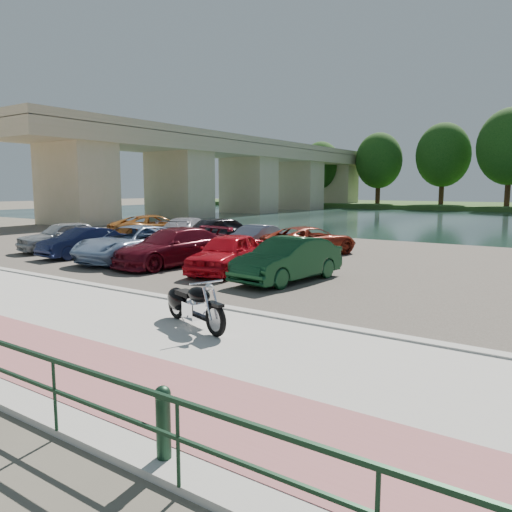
{
  "coord_description": "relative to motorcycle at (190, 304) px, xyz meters",
  "views": [
    {
      "loc": [
        7.18,
        -7.28,
        2.99
      ],
      "look_at": [
        -0.66,
        4.05,
        1.1
      ],
      "focal_mm": 35.0,
      "sensor_mm": 36.0,
      "label": 1
    }
  ],
  "objects": [
    {
      "name": "ground",
      "position": [
        -0.17,
        -0.4,
        -0.56
      ],
      "size": [
        200.0,
        200.0,
        0.0
      ],
      "primitive_type": "plane",
      "color": "#595447",
      "rests_on": "ground"
    },
    {
      "name": "promenade",
      "position": [
        -0.17,
        -1.4,
        -0.51
      ],
      "size": [
        60.0,
        6.0,
        0.1
      ],
      "primitive_type": "cube",
      "color": "beige",
      "rests_on": "ground"
    },
    {
      "name": "pink_path",
      "position": [
        -0.17,
        -2.9,
        -0.46
      ],
      "size": [
        60.0,
        2.0,
        0.01
      ],
      "primitive_type": "cube",
      "color": "#A35C5C",
      "rests_on": "promenade"
    },
    {
      "name": "kerb",
      "position": [
        -0.17,
        1.6,
        -0.49
      ],
      "size": [
        60.0,
        0.3,
        0.14
      ],
      "primitive_type": "cube",
      "color": "beige",
      "rests_on": "ground"
    },
    {
      "name": "parking_lot",
      "position": [
        -0.17,
        10.6,
        -0.54
      ],
      "size": [
        60.0,
        18.0,
        0.04
      ],
      "primitive_type": "cube",
      "color": "#474339",
      "rests_on": "ground"
    },
    {
      "name": "river",
      "position": [
        -0.17,
        39.6,
        -0.56
      ],
      "size": [
        120.0,
        40.0,
        0.0
      ],
      "primitive_type": "cube",
      "color": "#1A2F2C",
      "rests_on": "ground"
    },
    {
      "name": "bridge",
      "position": [
        -28.17,
        40.63,
        4.96
      ],
      "size": [
        7.0,
        56.0,
        8.55
      ],
      "color": "tan",
      "rests_on": "ground"
    },
    {
      "name": "motorcycle",
      "position": [
        0.0,
        0.0,
        0.0
      ],
      "size": [
        2.25,
        1.06,
        1.05
      ],
      "rotation": [
        0.0,
        0.0,
        -0.33
      ],
      "color": "black",
      "rests_on": "promenade"
    },
    {
      "name": "car_0",
      "position": [
        -13.61,
        6.28,
        0.18
      ],
      "size": [
        2.54,
        4.38,
        1.4
      ],
      "primitive_type": "imported",
      "rotation": [
        0.0,
        0.0,
        -0.23
      ],
      "color": "#9DA4A8",
      "rests_on": "parking_lot"
    },
    {
      "name": "car_1",
      "position": [
        -11.25,
        5.61,
        0.1
      ],
      "size": [
        1.54,
        3.84,
        1.24
      ],
      "primitive_type": "imported",
      "rotation": [
        0.0,
        0.0,
        -0.06
      ],
      "color": "#12193A",
      "rests_on": "parking_lot"
    },
    {
      "name": "car_2",
      "position": [
        -8.49,
        5.94,
        0.19
      ],
      "size": [
        2.61,
        5.24,
        1.43
      ],
      "primitive_type": "imported",
      "rotation": [
        0.0,
        0.0,
        0.05
      ],
      "color": "#7E97B8",
      "rests_on": "parking_lot"
    },
    {
      "name": "car_3",
      "position": [
        -6.32,
        6.0,
        0.19
      ],
      "size": [
        2.6,
        5.11,
        1.42
      ],
      "primitive_type": "imported",
      "rotation": [
        0.0,
        0.0,
        -0.13
      ],
      "color": "#590C19",
      "rests_on": "parking_lot"
    },
    {
      "name": "car_4",
      "position": [
        -3.6,
        5.93,
        0.17
      ],
      "size": [
        2.37,
        4.27,
        1.37
      ],
      "primitive_type": "imported",
      "rotation": [
        0.0,
        0.0,
        0.2
      ],
      "color": "red",
      "rests_on": "parking_lot"
    },
    {
      "name": "car_5",
      "position": [
        -1.05,
        5.75,
        0.17
      ],
      "size": [
        1.9,
        4.33,
        1.38
      ],
      "primitive_type": "imported",
      "rotation": [
        0.0,
        0.0,
        -0.11
      ],
      "color": "#0F391D",
      "rests_on": "parking_lot"
    },
    {
      "name": "car_6",
      "position": [
        -13.76,
        12.31,
        0.19
      ],
      "size": [
        3.97,
        5.62,
        1.42
      ],
      "primitive_type": "imported",
      "rotation": [
        0.0,
        0.0,
        2.79
      ],
      "color": "#B36B29",
      "rests_on": "parking_lot"
    },
    {
      "name": "car_7",
      "position": [
        -11.04,
        12.13,
        0.18
      ],
      "size": [
        3.55,
        5.19,
        1.4
      ],
      "primitive_type": "imported",
      "rotation": [
        0.0,
        0.0,
        3.51
      ],
      "color": "#A09FA8",
      "rests_on": "parking_lot"
    },
    {
      "name": "car_8",
      "position": [
        -8.58,
        12.07,
        0.25
      ],
      "size": [
        3.02,
        4.85,
        1.54
      ],
      "primitive_type": "imported",
      "rotation": [
        0.0,
        0.0,
        2.85
      ],
      "color": "black",
      "rests_on": "parking_lot"
    },
    {
      "name": "car_9",
      "position": [
        -6.11,
        11.86,
        0.09
      ],
      "size": [
        1.38,
        3.73,
        1.22
      ],
      "primitive_type": "imported",
      "rotation": [
        0.0,
        0.0,
        3.17
      ],
      "color": "slate",
      "rests_on": "parking_lot"
    },
    {
      "name": "car_10",
      "position": [
        -3.53,
        11.76,
        0.11
      ],
      "size": [
        3.53,
        4.96,
        1.25
      ],
      "primitive_type": "imported",
      "rotation": [
        0.0,
        0.0,
        2.79
      ],
      "color": "maroon",
      "rests_on": "parking_lot"
    }
  ]
}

